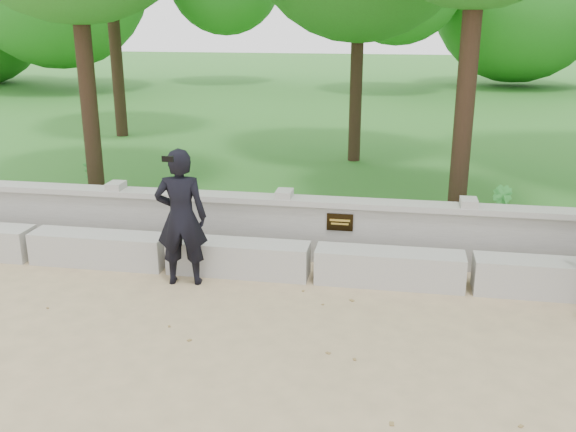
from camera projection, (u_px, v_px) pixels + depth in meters
name	position (u px, v px, depth m)	size (l,w,h in m)	color
ground	(287.00, 349.00, 6.71)	(80.00, 80.00, 0.00)	tan
lawn	(366.00, 122.00, 19.81)	(40.00, 22.00, 0.25)	#317527
concrete_bench	(312.00, 263.00, 8.42)	(11.90, 0.45, 0.45)	#AAA8A1
parapet_wall	(319.00, 229.00, 9.01)	(12.50, 0.35, 0.90)	#A09E97
man_main	(181.00, 217.00, 8.10)	(0.71, 0.64, 1.78)	black
shrub_a	(92.00, 175.00, 11.62)	(0.31, 0.21, 0.58)	#2F8B33
shrub_b	(503.00, 207.00, 9.62)	(0.35, 0.28, 0.64)	#2F8B33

